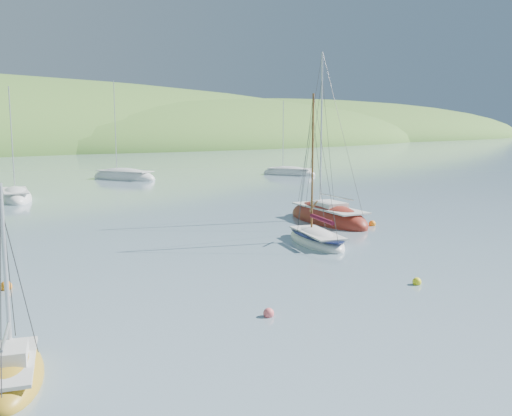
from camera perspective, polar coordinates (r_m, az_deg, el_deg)
ground at (r=24.55m, az=12.50°, el=-8.29°), size 700.00×700.00×0.00m
daysailer_white at (r=33.89m, az=6.05°, el=-3.17°), size 4.32×6.51×9.39m
sloop_red at (r=41.50m, az=7.19°, el=-1.04°), size 5.05×9.34×13.13m
sailboat_yellow at (r=17.62m, az=-23.37°, el=-15.02°), size 3.22×4.78×5.90m
distant_sloop_a at (r=57.54m, az=-22.90°, el=0.92°), size 4.71×8.44×11.40m
distant_sloop_b at (r=75.18m, az=-13.07°, el=2.97°), size 6.90×10.08×13.60m
distant_sloop_d at (r=80.01m, az=3.32°, el=3.46°), size 5.69×8.27×11.18m
mooring_buoys at (r=28.90m, az=0.55°, el=-5.33°), size 24.79×11.22×0.50m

